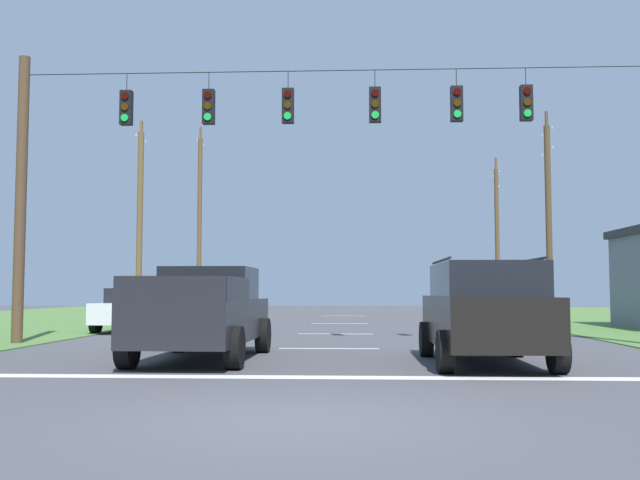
% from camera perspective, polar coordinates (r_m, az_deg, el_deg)
% --- Properties ---
extents(ground_plane, '(120.00, 120.00, 0.00)m').
position_cam_1_polar(ground_plane, '(8.38, -1.75, -13.93)').
color(ground_plane, '#47474C').
extents(stop_bar_stripe, '(14.66, 0.45, 0.01)m').
position_cam_1_polar(stop_bar_stripe, '(12.31, -0.28, -10.71)').
color(stop_bar_stripe, white).
rests_on(stop_bar_stripe, ground).
extents(lane_dash_0, '(2.50, 0.15, 0.01)m').
position_cam_1_polar(lane_dash_0, '(18.27, 0.71, -8.50)').
color(lane_dash_0, white).
rests_on(lane_dash_0, ground).
extents(lane_dash_1, '(2.50, 0.15, 0.01)m').
position_cam_1_polar(lane_dash_1, '(24.37, 1.22, -7.37)').
color(lane_dash_1, white).
rests_on(lane_dash_1, ground).
extents(lane_dash_2, '(2.50, 0.15, 0.01)m').
position_cam_1_polar(lane_dash_2, '(31.85, 1.57, -6.57)').
color(lane_dash_2, white).
rests_on(lane_dash_2, ground).
extents(lane_dash_3, '(2.50, 0.15, 0.01)m').
position_cam_1_polar(lane_dash_3, '(41.50, 1.84, -5.96)').
color(lane_dash_3, white).
rests_on(lane_dash_3, ground).
extents(overhead_signal_span, '(17.38, 0.31, 7.93)m').
position_cam_1_polar(overhead_signal_span, '(19.62, 0.88, 5.25)').
color(overhead_signal_span, brown).
rests_on(overhead_signal_span, ground).
extents(pickup_truck, '(2.35, 5.43, 1.95)m').
position_cam_1_polar(pickup_truck, '(15.55, -9.07, -5.69)').
color(pickup_truck, black).
rests_on(pickup_truck, ground).
extents(suv_black, '(2.22, 4.80, 2.05)m').
position_cam_1_polar(suv_black, '(14.69, 12.77, -5.39)').
color(suv_black, black).
rests_on(suv_black, ground).
extents(distant_car_crossing_white, '(2.30, 4.43, 1.52)m').
position_cam_1_polar(distant_car_crossing_white, '(26.39, -14.10, -5.28)').
color(distant_car_crossing_white, silver).
rests_on(distant_car_crossing_white, ground).
extents(distant_car_oncoming, '(2.22, 4.40, 1.52)m').
position_cam_1_polar(distant_car_oncoming, '(35.59, -13.57, -4.92)').
color(distant_car_oncoming, slate).
rests_on(distant_car_oncoming, ground).
extents(utility_pole_mid_right, '(0.27, 1.92, 9.51)m').
position_cam_1_polar(utility_pole_mid_right, '(34.00, 17.50, 1.80)').
color(utility_pole_mid_right, brown).
rests_on(utility_pole_mid_right, ground).
extents(utility_pole_far_right, '(0.27, 1.89, 9.64)m').
position_cam_1_polar(utility_pole_far_right, '(45.81, 13.73, 0.31)').
color(utility_pole_far_right, brown).
rests_on(utility_pole_far_right, ground).
extents(utility_pole_mid_left, '(0.26, 1.57, 9.03)m').
position_cam_1_polar(utility_pole_mid_left, '(33.14, -13.97, 1.31)').
color(utility_pole_mid_left, brown).
rests_on(utility_pole_mid_left, ground).
extents(utility_pole_far_left, '(0.28, 1.86, 11.64)m').
position_cam_1_polar(utility_pole_far_left, '(45.55, -9.44, 1.38)').
color(utility_pole_far_left, brown).
rests_on(utility_pole_far_left, ground).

